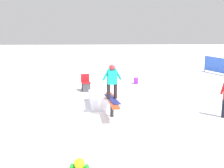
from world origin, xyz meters
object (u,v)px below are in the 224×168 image
at_px(rail_feature, 112,102).
at_px(main_rider_on_rail, 112,82).
at_px(backpack_on_snow, 136,81).
at_px(folding_chair, 86,83).

relative_size(rail_feature, main_rider_on_rail, 1.43).
height_order(main_rider_on_rail, backpack_on_snow, main_rider_on_rail).
bearing_deg(backpack_on_snow, main_rider_on_rail, 2.56).
xyz_separation_m(rail_feature, main_rider_on_rail, (0.00, 0.00, 0.77)).
bearing_deg(folding_chair, backpack_on_snow, 17.48).
xyz_separation_m(rail_feature, folding_chair, (-4.19, -1.23, -0.17)).
distance_m(folding_chair, backpack_on_snow, 3.27).
bearing_deg(backpack_on_snow, folding_chair, -41.30).
bearing_deg(main_rider_on_rail, rail_feature, 0.00).
bearing_deg(rail_feature, folding_chair, -169.48).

